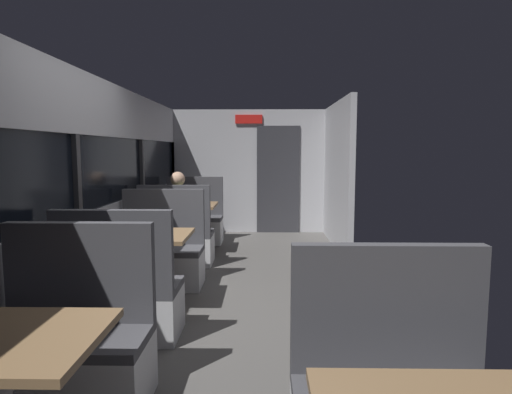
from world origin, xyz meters
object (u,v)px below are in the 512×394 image
bench_far_window_facing_end (177,241)px  seated_passenger (178,224)px  bench_near_window_facing_entry (72,351)px  dining_table_mid_window (144,244)px  bench_mid_window_facing_entry (161,257)px  dining_table_far_window (186,211)px  bench_far_window_facing_entry (194,223)px  bench_mid_window_facing_end (121,299)px  coffee_cup_primary (197,200)px

bench_far_window_facing_end → seated_passenger: bearing=90.0°
bench_near_window_facing_entry → dining_table_mid_window: bearing=90.0°
bench_mid_window_facing_entry → dining_table_far_window: size_ratio=1.22×
dining_table_far_window → bench_far_window_facing_entry: 0.77m
bench_mid_window_facing_end → bench_far_window_facing_end: 2.31m
dining_table_far_window → coffee_cup_primary: (0.15, 0.11, 0.15)m
bench_mid_window_facing_entry → dining_table_far_window: bearing=90.0°
bench_far_window_facing_entry → bench_mid_window_facing_end: bearing=-90.0°
dining_table_mid_window → coffee_cup_primary: (0.15, 2.42, 0.15)m
seated_passenger → dining_table_far_window: bearing=90.0°
bench_mid_window_facing_end → bench_far_window_facing_entry: bearing=90.0°
bench_mid_window_facing_entry → coffee_cup_primary: bench_mid_window_facing_entry is taller
bench_near_window_facing_entry → coffee_cup_primary: bearing=87.8°
bench_far_window_facing_entry → seated_passenger: bearing=-90.0°
bench_near_window_facing_entry → bench_mid_window_facing_entry: same height
bench_far_window_facing_end → coffee_cup_primary: 0.94m
bench_near_window_facing_entry → coffee_cup_primary: (0.15, 4.03, 0.46)m
bench_mid_window_facing_end → bench_far_window_facing_end: size_ratio=1.00×
bench_mid_window_facing_end → bench_mid_window_facing_entry: same height
bench_mid_window_facing_entry → bench_far_window_facing_entry: (0.00, 2.31, 0.00)m
bench_far_window_facing_end → bench_near_window_facing_entry: bearing=-90.0°
coffee_cup_primary → bench_mid_window_facing_end: bearing=-92.8°
dining_table_far_window → bench_far_window_facing_entry: size_ratio=0.82×
dining_table_mid_window → seated_passenger: seated_passenger is taller
dining_table_mid_window → seated_passenger: (0.00, 1.69, -0.10)m
bench_far_window_facing_end → bench_mid_window_facing_end: bearing=-90.0°
bench_mid_window_facing_entry → bench_far_window_facing_end: (0.00, 0.91, 0.00)m
bench_mid_window_facing_end → bench_mid_window_facing_entry: 1.40m
bench_near_window_facing_entry → bench_far_window_facing_end: bearing=90.0°
seated_passenger → dining_table_mid_window: bearing=-90.0°
bench_near_window_facing_entry → bench_far_window_facing_end: (0.00, 3.23, 0.00)m
bench_mid_window_facing_end → coffee_cup_primary: size_ratio=12.22×
bench_mid_window_facing_end → seated_passenger: 2.39m
bench_near_window_facing_entry → bench_mid_window_facing_end: size_ratio=1.00×
bench_far_window_facing_end → bench_mid_window_facing_entry: bearing=-90.0°
bench_far_window_facing_entry → seated_passenger: size_ratio=0.87×
bench_mid_window_facing_entry → coffee_cup_primary: bearing=84.9°
bench_far_window_facing_end → coffee_cup_primary: size_ratio=12.22×
dining_table_mid_window → bench_far_window_facing_entry: size_ratio=0.82×
bench_mid_window_facing_entry → bench_far_window_facing_entry: same height
bench_far_window_facing_entry → dining_table_far_window: bearing=-90.0°
bench_near_window_facing_entry → seated_passenger: 3.31m
dining_table_far_window → bench_far_window_facing_end: bench_far_window_facing_end is taller
bench_near_window_facing_entry → dining_table_mid_window: (0.00, 1.61, 0.31)m
dining_table_mid_window → bench_mid_window_facing_entry: bearing=90.0°
bench_mid_window_facing_end → bench_mid_window_facing_entry: bearing=90.0°
seated_passenger → coffee_cup_primary: 0.79m
bench_far_window_facing_end → bench_far_window_facing_entry: (0.00, 1.40, 0.00)m
bench_mid_window_facing_end → bench_far_window_facing_entry: (0.00, 3.71, 0.00)m
seated_passenger → coffee_cup_primary: size_ratio=14.00×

